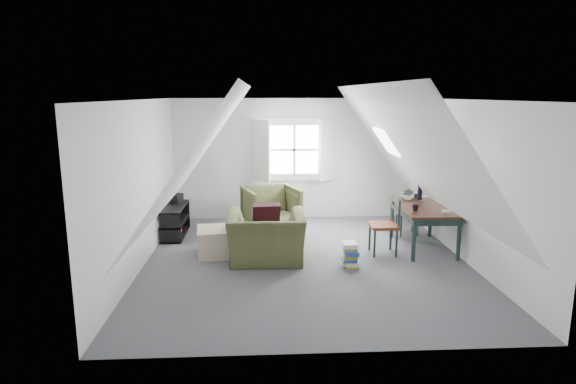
{
  "coord_description": "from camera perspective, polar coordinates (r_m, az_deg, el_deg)",
  "views": [
    {
      "loc": [
        -0.67,
        -7.18,
        2.59
      ],
      "look_at": [
        -0.25,
        0.6,
        0.99
      ],
      "focal_mm": 30.0,
      "sensor_mm": 36.0,
      "label": 1
    }
  ],
  "objects": [
    {
      "name": "dormer_window",
      "position": [
        9.94,
        0.77,
        5.0
      ],
      "size": [
        1.71,
        0.35,
        1.3
      ],
      "color": "white",
      "rests_on": "wall_back"
    },
    {
      "name": "skylight",
      "position": [
        8.81,
        11.56,
        5.85
      ],
      "size": [
        0.35,
        0.75,
        0.47
      ],
      "primitive_type": "cube",
      "rotation": [
        0.0,
        0.95,
        0.0
      ],
      "color": "white",
      "rests_on": "slope_right"
    },
    {
      "name": "slope_right",
      "position": [
        7.56,
        14.03,
        5.06
      ],
      "size": [
        3.19,
        5.5,
        4.48
      ],
      "primitive_type": "plane",
      "rotation": [
        0.0,
        -2.19,
        0.0
      ],
      "color": "white",
      "rests_on": "wall_right"
    },
    {
      "name": "wall_right",
      "position": [
        7.96,
        20.4,
        1.17
      ],
      "size": [
        0.0,
        5.5,
        5.5
      ],
      "primitive_type": "plane",
      "rotation": [
        1.57,
        0.0,
        -1.57
      ],
      "color": "silver",
      "rests_on": "ground"
    },
    {
      "name": "demijohn",
      "position": [
        8.75,
        14.01,
        -0.21
      ],
      "size": [
        0.22,
        0.22,
        0.31
      ],
      "rotation": [
        0.0,
        0.0,
        -0.18
      ],
      "color": "silver",
      "rests_on": "dining_table"
    },
    {
      "name": "media_shelf",
      "position": [
        9.13,
        -13.24,
        -3.55
      ],
      "size": [
        0.37,
        1.1,
        0.56
      ],
      "rotation": [
        0.0,
        0.0,
        -0.06
      ],
      "color": "black",
      "rests_on": "floor"
    },
    {
      "name": "paper_box",
      "position": [
        8.06,
        18.21,
        -2.21
      ],
      "size": [
        0.14,
        0.11,
        0.04
      ],
      "primitive_type": "cube",
      "rotation": [
        0.0,
        0.0,
        -0.23
      ],
      "color": "white",
      "rests_on": "dining_table"
    },
    {
      "name": "electronics_box",
      "position": [
        9.32,
        -13.04,
        -0.79
      ],
      "size": [
        0.23,
        0.27,
        0.18
      ],
      "primitive_type": "cube",
      "rotation": [
        0.0,
        0.0,
        -0.35
      ],
      "color": "black",
      "rests_on": "media_shelf"
    },
    {
      "name": "armchair_far",
      "position": [
        9.22,
        -2.01,
        -4.74
      ],
      "size": [
        1.19,
        1.21,
        0.88
      ],
      "primitive_type": "imported",
      "rotation": [
        0.0,
        0.0,
        0.32
      ],
      "color": "#444927",
      "rests_on": "floor"
    },
    {
      "name": "dining_chair_far",
      "position": [
        9.2,
        14.03,
        -2.38
      ],
      "size": [
        0.38,
        0.38,
        0.81
      ],
      "rotation": [
        0.0,
        0.0,
        2.79
      ],
      "color": "maroon",
      "rests_on": "floor"
    },
    {
      "name": "ceiling",
      "position": [
        7.21,
        2.25,
        10.87
      ],
      "size": [
        5.5,
        5.5,
        0.0
      ],
      "primitive_type": "plane",
      "rotation": [
        3.14,
        0.0,
        0.0
      ],
      "color": "white",
      "rests_on": "wall_back"
    },
    {
      "name": "vase_twigs",
      "position": [
        8.91,
        15.36,
        0.1
      ],
      "size": [
        0.09,
        0.1,
        0.67
      ],
      "rotation": [
        0.0,
        0.0,
        0.25
      ],
      "color": "black",
      "rests_on": "dining_table"
    },
    {
      "name": "ottoman",
      "position": [
        7.97,
        -8.26,
        -5.83
      ],
      "size": [
        0.73,
        0.73,
        0.44
      ],
      "primitive_type": "cube",
      "rotation": [
        0.0,
        0.0,
        0.12
      ],
      "color": "#B7A78D",
      "rests_on": "floor"
    },
    {
      "name": "wall_left",
      "position": [
        7.53,
        -17.13,
        0.82
      ],
      "size": [
        0.0,
        5.5,
        5.5
      ],
      "primitive_type": "plane",
      "rotation": [
        1.57,
        0.0,
        1.57
      ],
      "color": "silver",
      "rests_on": "ground"
    },
    {
      "name": "floor",
      "position": [
        7.66,
        2.1,
        -8.17
      ],
      "size": [
        5.5,
        5.5,
        0.0
      ],
      "primitive_type": "plane",
      "color": "#4C4C51",
      "rests_on": "ground"
    },
    {
      "name": "throw_pillow",
      "position": [
        7.61,
        -2.61,
        -2.89
      ],
      "size": [
        0.45,
        0.29,
        0.45
      ],
      "primitive_type": "cube",
      "rotation": [
        0.31,
        0.0,
        0.1
      ],
      "color": "#330E16",
      "rests_on": "armchair_near"
    },
    {
      "name": "slope_left",
      "position": [
        7.28,
        -10.08,
        4.99
      ],
      "size": [
        3.19,
        5.5,
        4.48
      ],
      "primitive_type": "plane",
      "rotation": [
        0.0,
        2.19,
        0.0
      ],
      "color": "white",
      "rests_on": "wall_left"
    },
    {
      "name": "wall_back",
      "position": [
        10.04,
        0.73,
        3.92
      ],
      "size": [
        5.0,
        0.0,
        5.0
      ],
      "primitive_type": "plane",
      "rotation": [
        1.57,
        0.0,
        0.0
      ],
      "color": "silver",
      "rests_on": "ground"
    },
    {
      "name": "wall_front",
      "position": [
        4.68,
        5.28,
        -5.08
      ],
      "size": [
        5.0,
        0.0,
        5.0
      ],
      "primitive_type": "plane",
      "rotation": [
        -1.57,
        0.0,
        0.0
      ],
      "color": "silver",
      "rests_on": "ground"
    },
    {
      "name": "armchair_near",
      "position": [
        7.67,
        -2.55,
        -8.16
      ],
      "size": [
        1.2,
        1.05,
        0.77
      ],
      "primitive_type": "imported",
      "rotation": [
        0.0,
        0.0,
        3.13
      ],
      "color": "#444927",
      "rests_on": "floor"
    },
    {
      "name": "dining_table",
      "position": [
        8.43,
        15.8,
        -2.29
      ],
      "size": [
        0.87,
        1.45,
        0.73
      ],
      "rotation": [
        0.0,
        0.0,
        0.04
      ],
      "color": "black",
      "rests_on": "floor"
    },
    {
      "name": "magazine_stack",
      "position": [
        7.42,
        7.4,
        -7.39
      ],
      "size": [
        0.28,
        0.33,
        0.38
      ],
      "rotation": [
        0.0,
        0.0,
        -0.19
      ],
      "color": "#B29933",
      "rests_on": "floor"
    },
    {
      "name": "dining_chair_near",
      "position": [
        8.02,
        11.51,
        -3.82
      ],
      "size": [
        0.44,
        0.44,
        0.94
      ],
      "rotation": [
        0.0,
        0.0,
        -1.68
      ],
      "color": "maroon",
      "rests_on": "floor"
    },
    {
      "name": "cup",
      "position": [
        8.05,
        14.83,
        -2.18
      ],
      "size": [
        0.11,
        0.11,
        0.1
      ],
      "primitive_type": "imported",
      "rotation": [
        0.0,
        0.0,
        0.06
      ],
      "color": "black",
      "rests_on": "dining_table"
    }
  ]
}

